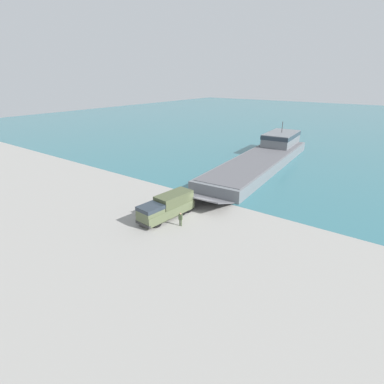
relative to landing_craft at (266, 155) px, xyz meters
name	(u,v)px	position (x,y,z in m)	size (l,w,h in m)	color
ground_plane	(202,212)	(3.01, -26.42, -1.62)	(240.00, 240.00, 0.00)	gray
water_surface	(349,124)	(3.01, 67.76, -1.62)	(240.00, 180.00, 0.01)	#336B75
landing_craft	(266,155)	(0.00, 0.00, 0.00)	(10.95, 42.98, 7.01)	slate
military_truck	(167,207)	(0.47, -30.44, -0.15)	(3.01, 7.85, 2.80)	#566042
soldier_on_ramp	(181,218)	(3.18, -31.13, -0.67)	(0.48, 0.33, 1.66)	#475638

